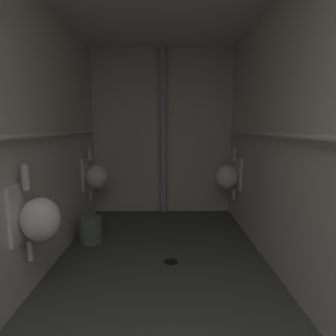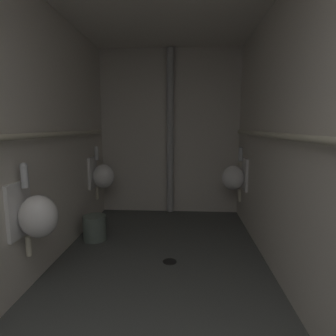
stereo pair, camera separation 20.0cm
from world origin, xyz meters
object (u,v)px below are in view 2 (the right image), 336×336
at_px(urinal_right_mid, 235,177).
at_px(waste_bin, 95,228).
at_px(urinal_left_mid, 36,215).
at_px(standpipe_back_wall, 170,133).
at_px(urinal_left_far, 102,175).
at_px(floor_drain, 170,261).

relative_size(urinal_right_mid, waste_bin, 2.53).
xyz_separation_m(urinal_left_mid, urinal_right_mid, (1.85, 1.75, 0.00)).
xyz_separation_m(urinal_right_mid, standpipe_back_wall, (-0.91, 0.47, 0.59)).
relative_size(urinal_left_mid, urinal_left_far, 1.00).
bearing_deg(urinal_right_mid, waste_bin, -159.80).
bearing_deg(urinal_left_far, urinal_right_mid, -0.13).
height_order(urinal_left_mid, floor_drain, urinal_left_mid).
bearing_deg(standpipe_back_wall, urinal_left_far, -153.34).
height_order(urinal_left_mid, waste_bin, urinal_left_mid).
distance_m(urinal_right_mid, standpipe_back_wall, 1.18).
relative_size(standpipe_back_wall, floor_drain, 17.63).
distance_m(urinal_left_far, waste_bin, 0.84).
height_order(standpipe_back_wall, waste_bin, standpipe_back_wall).
xyz_separation_m(standpipe_back_wall, waste_bin, (-0.85, -1.12, -1.11)).
distance_m(urinal_right_mid, waste_bin, 1.95).
relative_size(urinal_left_far, floor_drain, 5.39).
bearing_deg(standpipe_back_wall, waste_bin, -127.11).
relative_size(urinal_left_far, standpipe_back_wall, 0.31).
bearing_deg(standpipe_back_wall, urinal_right_mid, -27.45).
height_order(urinal_left_mid, standpipe_back_wall, standpipe_back_wall).
xyz_separation_m(standpipe_back_wall, floor_drain, (0.09, -1.62, -1.25)).
distance_m(urinal_left_mid, standpipe_back_wall, 2.49).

